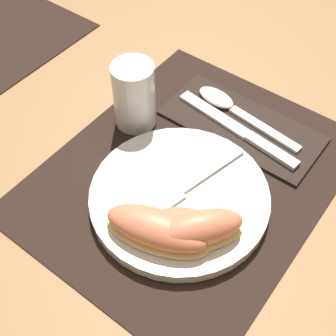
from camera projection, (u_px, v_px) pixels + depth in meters
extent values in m
plane|color=#A37547|center=(189.00, 175.00, 0.66)|extent=(3.00, 3.00, 0.00)
cube|color=black|center=(189.00, 174.00, 0.65)|extent=(0.44, 0.36, 0.00)
cylinder|color=white|center=(179.00, 197.00, 0.62)|extent=(0.24, 0.24, 0.02)
cylinder|color=silver|center=(134.00, 95.00, 0.68)|extent=(0.06, 0.06, 0.10)
cylinder|color=yellow|center=(135.00, 107.00, 0.70)|extent=(0.05, 0.05, 0.06)
cube|color=#2D231E|center=(242.00, 125.00, 0.71)|extent=(0.11, 0.24, 0.00)
cube|color=silver|center=(272.00, 150.00, 0.67)|extent=(0.03, 0.09, 0.01)
cube|color=silver|center=(214.00, 114.00, 0.72)|extent=(0.03, 0.13, 0.01)
cube|color=silver|center=(264.00, 129.00, 0.70)|extent=(0.03, 0.13, 0.01)
ellipsoid|color=silver|center=(216.00, 97.00, 0.74)|extent=(0.04, 0.07, 0.01)
cube|color=silver|center=(211.00, 170.00, 0.63)|extent=(0.11, 0.04, 0.00)
cube|color=silver|center=(159.00, 204.00, 0.60)|extent=(0.07, 0.04, 0.00)
ellipsoid|color=#F4DB84|center=(157.00, 235.00, 0.57)|extent=(0.09, 0.14, 0.01)
ellipsoid|color=#F4845B|center=(157.00, 228.00, 0.56)|extent=(0.08, 0.14, 0.04)
ellipsoid|color=#F4DB84|center=(180.00, 231.00, 0.57)|extent=(0.10, 0.12, 0.01)
ellipsoid|color=#F4845B|center=(180.00, 226.00, 0.56)|extent=(0.10, 0.11, 0.03)
ellipsoid|color=#F4DB84|center=(197.00, 236.00, 0.57)|extent=(0.12, 0.11, 0.01)
ellipsoid|color=#F4845B|center=(198.00, 228.00, 0.55)|extent=(0.11, 0.10, 0.04)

